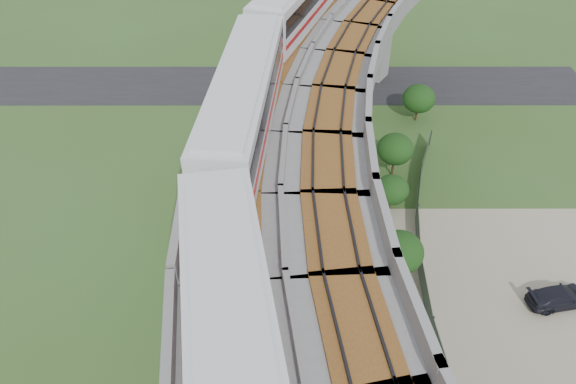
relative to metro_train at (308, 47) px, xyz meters
name	(u,v)px	position (x,y,z in m)	size (l,w,h in m)	color
ground	(283,333)	(-1.50, -11.65, -12.31)	(160.00, 160.00, 0.00)	#395220
dirt_lot	(537,363)	(12.50, -13.65, -12.29)	(18.00, 26.00, 0.04)	gray
asphalt_road	(285,85)	(-1.50, 18.35, -12.29)	(60.00, 8.00, 0.03)	#232326
viaduct	(363,215)	(2.35, -11.65, -3.26)	(19.58, 73.98, 11.40)	#99968E
metro_train	(308,47)	(0.00, 0.00, 0.00)	(17.41, 60.11, 3.64)	silver
fence	(454,325)	(8.26, -11.65, -11.56)	(3.87, 38.73, 1.50)	#2D382D
tree_0	(419,99)	(10.30, 11.72, -10.12)	(2.88, 2.88, 3.42)	#382314
tree_1	(395,149)	(6.96, 3.48, -9.82)	(2.78, 2.78, 3.67)	#382314
tree_2	(392,190)	(6.20, -0.58, -10.56)	(2.44, 2.44, 2.79)	#382314
tree_3	(400,252)	(5.51, -7.73, -9.65)	(2.94, 2.94, 3.91)	#382314
car_dark	(560,297)	(15.15, -9.49, -11.68)	(1.65, 4.05, 1.18)	black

